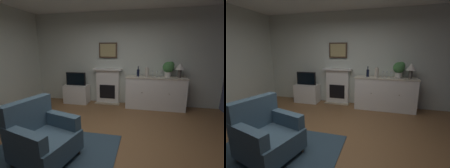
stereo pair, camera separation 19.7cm
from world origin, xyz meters
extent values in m
cube|color=brown|center=(0.00, 0.00, -0.05)|extent=(5.67, 4.96, 0.10)
cube|color=silver|center=(0.00, 2.45, 1.38)|extent=(5.67, 0.06, 2.76)
cube|color=#2D4251|center=(-0.71, -0.37, 0.01)|extent=(2.04, 1.62, 0.02)
cube|color=white|center=(-0.39, 2.33, 0.53)|extent=(0.70, 0.18, 1.05)
cube|color=tan|center=(-0.39, 2.23, 0.01)|extent=(0.77, 0.20, 0.03)
cube|color=black|center=(-0.39, 2.23, 0.39)|extent=(0.48, 0.02, 0.42)
cube|color=white|center=(-0.39, 2.30, 1.07)|extent=(0.87, 0.27, 0.05)
cube|color=#473323|center=(-0.39, 2.37, 1.64)|extent=(0.55, 0.03, 0.45)
cube|color=tan|center=(-0.39, 2.35, 1.64)|extent=(0.47, 0.01, 0.37)
cube|color=white|center=(1.02, 2.14, 0.44)|extent=(1.62, 0.45, 0.89)
cube|color=beige|center=(1.02, 2.14, 0.90)|extent=(1.65, 0.48, 0.03)
sphere|color=brown|center=(0.66, 1.91, 0.50)|extent=(0.02, 0.02, 0.02)
sphere|color=brown|center=(1.37, 1.91, 0.50)|extent=(0.02, 0.02, 0.02)
cylinder|color=#4C4742|center=(1.63, 2.14, 1.03)|extent=(0.10, 0.10, 0.22)
cone|color=silver|center=(1.63, 2.14, 1.23)|extent=(0.26, 0.26, 0.18)
cylinder|color=black|center=(0.53, 2.14, 1.02)|extent=(0.08, 0.08, 0.20)
cylinder|color=black|center=(0.53, 2.14, 1.16)|extent=(0.03, 0.03, 0.09)
cylinder|color=silver|center=(0.94, 2.17, 0.92)|extent=(0.06, 0.06, 0.00)
cylinder|color=silver|center=(0.94, 2.17, 0.97)|extent=(0.01, 0.01, 0.09)
cone|color=silver|center=(0.94, 2.17, 1.05)|extent=(0.07, 0.07, 0.07)
cylinder|color=silver|center=(1.05, 2.16, 0.92)|extent=(0.06, 0.06, 0.00)
cylinder|color=silver|center=(1.05, 2.16, 0.97)|extent=(0.01, 0.01, 0.09)
cone|color=silver|center=(1.05, 2.16, 1.05)|extent=(0.07, 0.07, 0.07)
cylinder|color=silver|center=(1.16, 2.11, 0.92)|extent=(0.06, 0.06, 0.00)
cylinder|color=silver|center=(1.16, 2.11, 0.97)|extent=(0.01, 0.01, 0.09)
cone|color=silver|center=(1.16, 2.11, 1.05)|extent=(0.07, 0.07, 0.07)
cylinder|color=beige|center=(0.77, 2.09, 1.04)|extent=(0.11, 0.11, 0.24)
sphere|color=beige|center=(0.77, 2.09, 1.16)|extent=(0.08, 0.08, 0.08)
cube|color=white|center=(-1.37, 2.16, 0.29)|extent=(0.75, 0.42, 0.57)
cube|color=black|center=(-1.37, 2.14, 0.77)|extent=(0.62, 0.06, 0.40)
cube|color=black|center=(-1.37, 2.11, 0.77)|extent=(0.57, 0.01, 0.35)
cylinder|color=beige|center=(1.34, 2.19, 0.99)|extent=(0.18, 0.18, 0.14)
sphere|color=#3D753D|center=(1.34, 2.19, 1.19)|extent=(0.30, 0.30, 0.30)
sphere|color=#3D753D|center=(1.40, 2.16, 1.26)|extent=(0.18, 0.18, 0.18)
cube|color=#3F596B|center=(-0.70, -0.43, 0.26)|extent=(0.96, 0.93, 0.32)
cube|color=#3F596B|center=(-1.02, -0.35, 0.67)|extent=(0.34, 0.78, 0.50)
cube|color=#3F596B|center=(-0.78, -0.74, 0.53)|extent=(0.73, 0.31, 0.22)
cube|color=#3F596B|center=(-0.62, -0.12, 0.53)|extent=(0.73, 0.31, 0.22)
cylinder|color=#473323|center=(-0.30, -0.21, 0.05)|extent=(0.05, 0.05, 0.10)
cylinder|color=#473323|center=(-1.11, -0.66, 0.05)|extent=(0.05, 0.05, 0.10)
cylinder|color=#473323|center=(-0.95, -0.04, 0.05)|extent=(0.05, 0.05, 0.10)
camera|label=1|loc=(0.67, -2.25, 1.64)|focal=24.74mm
camera|label=2|loc=(0.86, -2.21, 1.64)|focal=24.74mm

